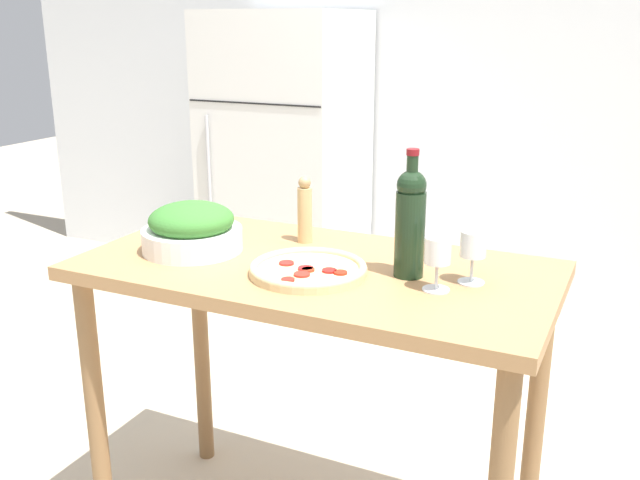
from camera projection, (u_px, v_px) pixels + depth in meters
The scene contains 9 objects.
wall_back at pixel (497, 78), 3.82m from camera, with size 6.40×0.06×2.60m.
refrigerator at pixel (286, 161), 4.06m from camera, with size 0.79×0.73×1.65m.
prep_counter at pixel (315, 310), 2.01m from camera, with size 1.31×0.67×0.95m.
wine_bottle at pixel (410, 220), 1.83m from camera, with size 0.08×0.08×0.34m.
wine_glass_near at pixel (438, 254), 1.75m from camera, with size 0.07×0.07×0.14m.
wine_glass_far at pixel (473, 247), 1.80m from camera, with size 0.07×0.07×0.14m.
pepper_mill at pixel (305, 211), 2.14m from camera, with size 0.04×0.04×0.20m.
salad_bowl at pixel (192, 229), 2.07m from camera, with size 0.29×0.29×0.14m.
homemade_pizza at pixel (308, 269), 1.89m from camera, with size 0.31×0.31×0.03m.
Camera 1 is at (0.81, -1.68, 1.59)m, focal length 40.00 mm.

